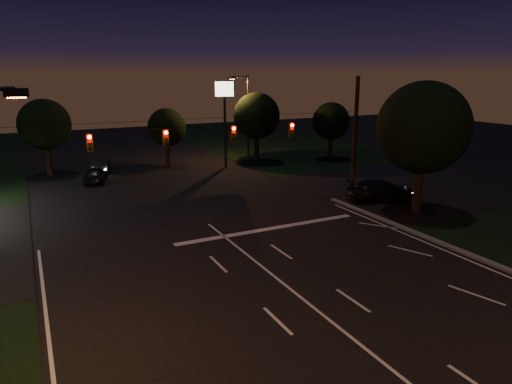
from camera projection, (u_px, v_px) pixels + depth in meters
ground at (348, 335)px, 16.51m from camera, size 140.00×140.00×0.00m
cross_street_right at (419, 184)px, 39.05m from camera, size 20.00×16.00×0.02m
stop_bar at (270, 229)px, 27.75m from camera, size 12.00×0.50×0.01m
utility_pole_right at (352, 198)px, 34.70m from camera, size 0.30×0.30×9.00m
signal_span at (201, 135)px, 28.04m from camera, size 24.00×0.40×1.56m
pole_sign_right at (225, 104)px, 44.33m from camera, size 1.80×0.30×8.40m
street_light_right_far at (246, 112)px, 47.72m from camera, size 2.20×0.35×9.00m
tree_right_near at (422, 129)px, 29.75m from camera, size 6.00×6.00×8.76m
tree_far_b at (45, 125)px, 41.33m from camera, size 4.60×4.60×6.98m
tree_far_c at (167, 128)px, 45.42m from camera, size 3.80×3.80×5.86m
tree_far_d at (256, 116)px, 47.42m from camera, size 4.80×4.80×7.30m
tree_far_e at (330, 121)px, 49.34m from camera, size 4.00×4.00×6.18m
car_oncoming_a at (95, 175)px, 39.34m from camera, size 2.70×4.37×1.39m
car_oncoming_b at (101, 165)px, 43.58m from camera, size 2.39×4.46×1.39m
car_cross at (383, 190)px, 33.72m from camera, size 5.78×3.68×1.56m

